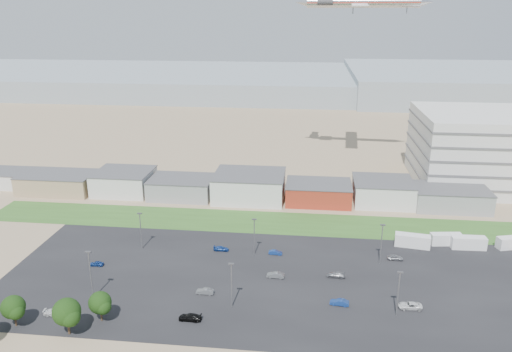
# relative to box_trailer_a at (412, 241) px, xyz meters

# --- Properties ---
(ground) EXTENTS (700.00, 700.00, 0.00)m
(ground) POSITION_rel_box_trailer_a_xyz_m (-39.69, -40.77, -1.62)
(ground) COLOR #897657
(ground) RESTS_ON ground
(parking_lot) EXTENTS (120.00, 50.00, 0.01)m
(parking_lot) POSITION_rel_box_trailer_a_xyz_m (-34.69, -20.77, -1.61)
(parking_lot) COLOR black
(parking_lot) RESTS_ON ground
(grass_strip) EXTENTS (160.00, 16.00, 0.02)m
(grass_strip) POSITION_rel_box_trailer_a_xyz_m (-39.69, 11.23, -1.61)
(grass_strip) COLOR #325A22
(grass_strip) RESTS_ON ground
(hills_backdrop) EXTENTS (700.00, 200.00, 9.00)m
(hills_backdrop) POSITION_rel_box_trailer_a_xyz_m (0.31, 274.23, 2.88)
(hills_backdrop) COLOR gray
(hills_backdrop) RESTS_ON ground
(building_row) EXTENTS (170.00, 20.00, 8.00)m
(building_row) POSITION_rel_box_trailer_a_xyz_m (-56.69, 30.23, 2.38)
(building_row) COLOR silver
(building_row) RESTS_ON ground
(box_trailer_a) EXTENTS (8.96, 4.05, 3.24)m
(box_trailer_a) POSITION_rel_box_trailer_a_xyz_m (0.00, 0.00, 0.00)
(box_trailer_a) COLOR silver
(box_trailer_a) RESTS_ON ground
(box_trailer_b) EXTENTS (8.11, 3.44, 2.95)m
(box_trailer_b) POSITION_rel_box_trailer_a_xyz_m (8.82, 2.26, -0.14)
(box_trailer_b) COLOR silver
(box_trailer_b) RESTS_ON ground
(box_trailer_c) EXTENTS (8.56, 2.89, 3.18)m
(box_trailer_c) POSITION_rel_box_trailer_a_xyz_m (13.85, 0.51, -0.03)
(box_trailer_c) COLOR silver
(box_trailer_c) RESTS_ON ground
(tree_mid) EXTENTS (4.80, 4.80, 7.20)m
(tree_mid) POSITION_rel_box_trailer_a_xyz_m (-81.15, -43.47, 1.98)
(tree_mid) COLOR black
(tree_mid) RESTS_ON ground
(tree_right) EXTENTS (5.52, 5.52, 8.27)m
(tree_right) POSITION_rel_box_trailer_a_xyz_m (-69.89, -44.73, 2.52)
(tree_right) COLOR black
(tree_right) RESTS_ON ground
(tree_near) EXTENTS (4.67, 4.67, 7.00)m
(tree_near) POSITION_rel_box_trailer_a_xyz_m (-65.61, -39.99, 1.88)
(tree_near) COLOR black
(tree_near) RESTS_ON ground
(lightpole_front_l) EXTENTS (1.27, 0.53, 10.77)m
(lightpole_front_l) POSITION_rel_box_trailer_a_xyz_m (-70.64, -32.47, 3.76)
(lightpole_front_l) COLOR slate
(lightpole_front_l) RESTS_ON ground
(lightpole_front_m) EXTENTS (1.15, 0.48, 9.80)m
(lightpole_front_m) POSITION_rel_box_trailer_a_xyz_m (-41.32, -32.36, 3.28)
(lightpole_front_m) COLOR slate
(lightpole_front_m) RESTS_ON ground
(lightpole_front_r) EXTENTS (1.14, 0.48, 9.70)m
(lightpole_front_r) POSITION_rel_box_trailer_a_xyz_m (-8.69, -31.84, 3.23)
(lightpole_front_r) COLOR slate
(lightpole_front_r) RESTS_ON ground
(lightpole_back_l) EXTENTS (1.14, 0.47, 9.66)m
(lightpole_back_l) POSITION_rel_box_trailer_a_xyz_m (-68.10, -8.94, 3.21)
(lightpole_back_l) COLOR slate
(lightpole_back_l) RESTS_ON ground
(lightpole_back_m) EXTENTS (1.12, 0.46, 9.48)m
(lightpole_back_m) POSITION_rel_box_trailer_a_xyz_m (-39.50, -8.94, 3.12)
(lightpole_back_m) COLOR slate
(lightpole_back_m) RESTS_ON ground
(lightpole_back_r) EXTENTS (1.18, 0.49, 10.03)m
(lightpole_back_r) POSITION_rel_box_trailer_a_xyz_m (-9.28, -10.12, 3.40)
(lightpole_back_r) COLOR slate
(lightpole_back_r) RESTS_ON ground
(airliner) EXTENTS (49.86, 35.61, 14.15)m
(airliner) POSITION_rel_box_trailer_a_xyz_m (-10.10, 70.14, 58.81)
(airliner) COLOR silver
(parked_car_0) EXTENTS (4.77, 2.32, 1.31)m
(parked_car_0) POSITION_rel_box_trailer_a_xyz_m (-5.54, -28.94, -0.97)
(parked_car_0) COLOR silver
(parked_car_0) RESTS_ON ground
(parked_car_1) EXTENTS (4.03, 1.83, 1.28)m
(parked_car_1) POSITION_rel_box_trailer_a_xyz_m (-19.63, -29.29, -0.98)
(parked_car_1) COLOR navy
(parked_car_1) RESTS_ON ground
(parked_car_3) EXTENTS (4.59, 2.03, 1.31)m
(parked_car_3) POSITION_rel_box_trailer_a_xyz_m (-48.64, -37.91, -0.96)
(parked_car_3) COLOR black
(parked_car_3) RESTS_ON ground
(parked_car_4) EXTENTS (3.86, 1.50, 1.26)m
(parked_car_4) POSITION_rel_box_trailer_a_xyz_m (-47.74, -28.19, -0.99)
(parked_car_4) COLOR #595B5E
(parked_car_4) RESTS_ON ground
(parked_car_5) EXTENTS (3.33, 1.41, 1.12)m
(parked_car_5) POSITION_rel_box_trailer_a_xyz_m (-75.78, -18.94, -1.06)
(parked_car_5) COLOR navy
(parked_car_5) RESTS_ON ground
(parked_car_6) EXTENTS (3.87, 1.63, 1.12)m
(parked_car_6) POSITION_rel_box_trailer_a_xyz_m (-47.99, -7.82, -1.06)
(parked_car_6) COLOR navy
(parked_car_6) RESTS_ON ground
(parked_car_7) EXTENTS (4.06, 1.68, 1.31)m
(parked_car_7) POSITION_rel_box_trailer_a_xyz_m (-33.41, -19.68, -0.97)
(parked_car_7) COLOR #595B5E
(parked_car_7) RESTS_ON ground
(parked_car_8) EXTENTS (3.79, 1.63, 1.27)m
(parked_car_8) POSITION_rel_box_trailer_a_xyz_m (-5.37, -7.97, -0.98)
(parked_car_8) COLOR #A5A5AA
(parked_car_8) RESTS_ON ground
(parked_car_10) EXTENTS (4.18, 1.94, 1.18)m
(parked_car_10) POSITION_rel_box_trailer_a_xyz_m (-75.67, -39.27, -1.03)
(parked_car_10) COLOR silver
(parked_car_10) RESTS_ON ground
(parked_car_11) EXTENTS (3.44, 1.43, 1.11)m
(parked_car_11) POSITION_rel_box_trailer_a_xyz_m (-34.30, -8.37, -1.07)
(parked_car_11) COLOR navy
(parked_car_11) RESTS_ON ground
(parked_car_12) EXTENTS (4.28, 1.97, 1.21)m
(parked_car_12) POSITION_rel_box_trailer_a_xyz_m (-19.93, -17.97, -1.01)
(parked_car_12) COLOR #A5A5AA
(parked_car_12) RESTS_ON ground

